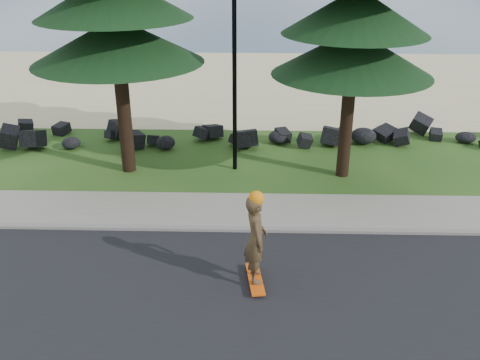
{
  "coord_description": "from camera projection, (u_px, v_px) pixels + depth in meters",
  "views": [
    {
      "loc": [
        0.62,
        -13.12,
        7.17
      ],
      "look_at": [
        0.26,
        0.0,
        1.07
      ],
      "focal_mm": 40.0,
      "sensor_mm": 36.0,
      "label": 1
    }
  ],
  "objects": [
    {
      "name": "skateboarder",
      "position": [
        256.0,
        239.0,
        11.53
      ],
      "size": [
        0.58,
        1.26,
        2.28
      ],
      "rotation": [
        0.0,
        0.0,
        1.7
      ],
      "color": "#F4560E",
      "rests_on": "ground"
    },
    {
      "name": "kerb",
      "position": [
        229.0,
        229.0,
        14.09
      ],
      "size": [
        160.0,
        0.2,
        0.1
      ],
      "primitive_type": "cube",
      "color": "gray",
      "rests_on": "ground"
    },
    {
      "name": "seawall_boulders",
      "position": [
        237.0,
        143.0,
        20.0
      ],
      "size": [
        60.0,
        2.4,
        1.1
      ],
      "primitive_type": null,
      "color": "black",
      "rests_on": "ground"
    },
    {
      "name": "sidewalk",
      "position": [
        231.0,
        210.0,
        15.09
      ],
      "size": [
        160.0,
        2.0,
        0.08
      ],
      "primitive_type": "cube",
      "color": "gray",
      "rests_on": "ground"
    },
    {
      "name": "beach_sand",
      "position": [
        243.0,
        82.0,
        28.07
      ],
      "size": [
        160.0,
        15.0,
        0.01
      ],
      "primitive_type": "cube",
      "color": "#CBBB87",
      "rests_on": "ground"
    },
    {
      "name": "road",
      "position": [
        221.0,
        320.0,
        10.84
      ],
      "size": [
        160.0,
        7.0,
        0.02
      ],
      "primitive_type": "cube",
      "color": "black",
      "rests_on": "ground"
    },
    {
      "name": "ground",
      "position": [
        231.0,
        215.0,
        14.93
      ],
      "size": [
        160.0,
        160.0,
        0.0
      ],
      "primitive_type": "plane",
      "color": "#254D18",
      "rests_on": "ground"
    },
    {
      "name": "ocean",
      "position": [
        250.0,
        1.0,
        61.16
      ],
      "size": [
        160.0,
        58.0,
        0.01
      ],
      "primitive_type": "cube",
      "color": "#3A586F",
      "rests_on": "ground"
    },
    {
      "name": "lamp_post",
      "position": [
        234.0,
        43.0,
        16.09
      ],
      "size": [
        0.25,
        0.14,
        8.14
      ],
      "color": "black",
      "rests_on": "ground"
    }
  ]
}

